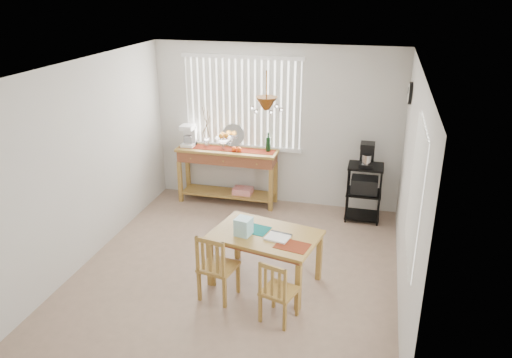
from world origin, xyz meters
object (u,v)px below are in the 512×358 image
(cart_items, at_px, (367,155))
(chair_left, at_px, (217,267))
(chair_right, at_px, (278,292))
(sideboard, at_px, (228,163))
(dining_table, at_px, (265,239))
(wire_cart, at_px, (364,187))

(cart_items, height_order, chair_left, cart_items)
(chair_left, distance_m, chair_right, 0.81)
(sideboard, xyz_separation_m, cart_items, (2.22, -0.11, 0.36))
(chair_right, bearing_deg, dining_table, 113.27)
(chair_left, xyz_separation_m, chair_right, (0.77, -0.24, -0.04))
(sideboard, height_order, dining_table, sideboard)
(chair_left, bearing_deg, dining_table, 45.01)
(chair_right, bearing_deg, wire_cart, 74.60)
(cart_items, bearing_deg, dining_table, -117.11)
(wire_cart, distance_m, chair_right, 2.90)
(cart_items, distance_m, dining_table, 2.40)
(cart_items, xyz_separation_m, dining_table, (-1.07, -2.09, -0.47))
(dining_table, relative_size, chair_left, 1.65)
(sideboard, xyz_separation_m, dining_table, (1.14, -2.21, -0.11))
(cart_items, bearing_deg, wire_cart, -90.00)
(sideboard, bearing_deg, dining_table, -62.57)
(cart_items, distance_m, chair_right, 2.98)
(dining_table, distance_m, chair_right, 0.80)
(sideboard, xyz_separation_m, wire_cart, (2.22, -0.12, -0.16))
(cart_items, relative_size, chair_left, 0.43)
(sideboard, xyz_separation_m, chair_left, (0.68, -2.67, -0.28))
(cart_items, bearing_deg, chair_left, -120.98)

